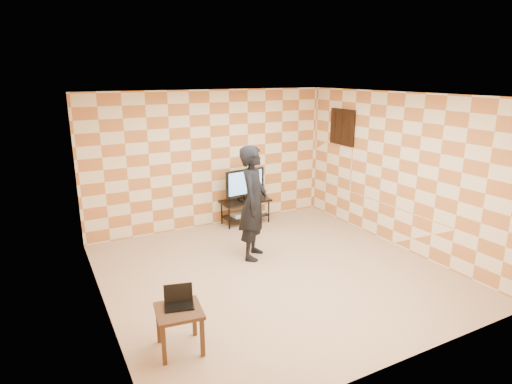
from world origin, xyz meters
TOP-DOWN VIEW (x-y plane):
  - floor at (0.00, 0.00)m, footprint 5.00×5.00m
  - wall_back at (0.00, 2.50)m, footprint 5.00×0.02m
  - wall_front at (0.00, -2.50)m, footprint 5.00×0.02m
  - wall_left at (-2.50, 0.00)m, footprint 0.02×5.00m
  - wall_right at (2.50, 0.00)m, footprint 0.02×5.00m
  - ceiling at (0.00, 0.00)m, footprint 5.00×5.00m
  - wall_art at (2.47, 1.55)m, footprint 0.04×0.72m
  - tv_stand at (0.62, 2.23)m, footprint 1.02×0.46m
  - tv at (0.62, 2.23)m, footprint 0.88×0.20m
  - dvd_player at (0.52, 2.25)m, footprint 0.44×0.34m
  - game_console at (0.94, 2.23)m, footprint 0.25×0.19m
  - side_table at (-1.90, -1.18)m, footprint 0.56×0.56m
  - laptop at (-1.87, -1.09)m, footprint 0.37×0.33m
  - person at (-0.01, 0.67)m, footprint 0.79×0.82m

SIDE VIEW (x-z plane):
  - floor at x=0.00m, z-range 0.00..0.00m
  - game_console at x=0.94m, z-range 0.17..0.22m
  - dvd_player at x=0.52m, z-range 0.17..0.24m
  - tv_stand at x=0.62m, z-range 0.12..0.62m
  - side_table at x=-1.90m, z-range 0.16..0.66m
  - laptop at x=-1.87m, z-range 0.44..0.66m
  - tv at x=0.62m, z-range 0.53..1.18m
  - person at x=-0.01m, z-range 0.00..1.90m
  - wall_back at x=0.00m, z-range 0.00..2.70m
  - wall_front at x=0.00m, z-range 0.00..2.70m
  - wall_left at x=-2.50m, z-range 0.00..2.70m
  - wall_right at x=2.50m, z-range 0.00..2.70m
  - wall_art at x=2.47m, z-range 1.59..2.31m
  - ceiling at x=0.00m, z-range 2.69..2.71m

